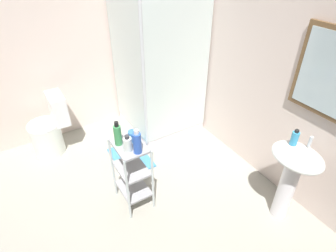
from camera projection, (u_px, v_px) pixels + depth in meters
ground_plane at (109, 230)px, 2.62m from camera, size 4.20×4.20×0.02m
wall_back at (272, 66)px, 2.69m from camera, size 4.20×0.14×2.50m
wall_left at (37, 45)px, 3.20m from camera, size 0.10×4.20×2.50m
shower_stall at (157, 99)px, 3.75m from camera, size 0.92×0.92×2.00m
pedestal_sink at (292, 171)px, 2.44m from camera, size 0.46×0.37×0.81m
sink_faucet at (310, 142)px, 2.34m from camera, size 0.03×0.03×0.10m
toilet at (50, 130)px, 3.41m from camera, size 0.37×0.49×0.76m
storage_cart at (132, 170)px, 2.66m from camera, size 0.38×0.28×0.74m
hand_soap_bottle at (295, 138)px, 2.35m from camera, size 0.06×0.06×0.15m
shampoo_bottle_blue at (137, 143)px, 2.35m from camera, size 0.07×0.07×0.24m
body_wash_bottle_green at (118, 135)px, 2.44m from camera, size 0.07×0.07×0.24m
lotion_bottle_white at (128, 144)px, 2.39m from camera, size 0.08×0.08×0.16m
rinse_cup at (133, 136)px, 2.52m from camera, size 0.08×0.08×0.10m
bath_mat at (131, 157)px, 3.45m from camera, size 0.60×0.40×0.02m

